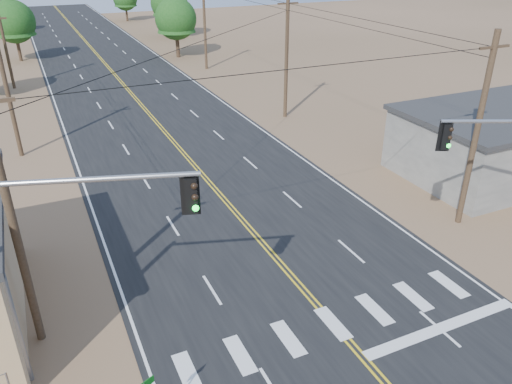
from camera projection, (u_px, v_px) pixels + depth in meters
road at (174, 142)px, 37.52m from camera, size 15.00×200.00×0.02m
utility_pole_left_near at (12, 221)px, 16.69m from camera, size 1.80×0.30×10.00m
utility_pole_left_mid at (6, 84)px, 32.92m from camera, size 1.80×0.30×10.00m
utility_pole_left_far at (3, 37)px, 49.14m from camera, size 1.80×0.30×10.00m
utility_pole_right_near at (477, 132)px, 24.57m from camera, size 1.80×0.30×10.00m
utility_pole_right_mid at (287, 56)px, 40.79m from camera, size 1.80×0.30×10.00m
utility_pole_right_far at (205, 24)px, 57.02m from camera, size 1.80×0.30×10.00m
signal_mast_left at (58, 249)px, 15.06m from camera, size 6.08×2.18×7.64m
tree_left_mid at (12, 17)px, 60.92m from camera, size 5.19×5.19×8.65m
tree_left_far at (3, 6)px, 81.44m from camera, size 4.05×4.05×6.75m
tree_right_near at (175, 14)px, 62.95m from camera, size 5.24×5.24×8.73m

